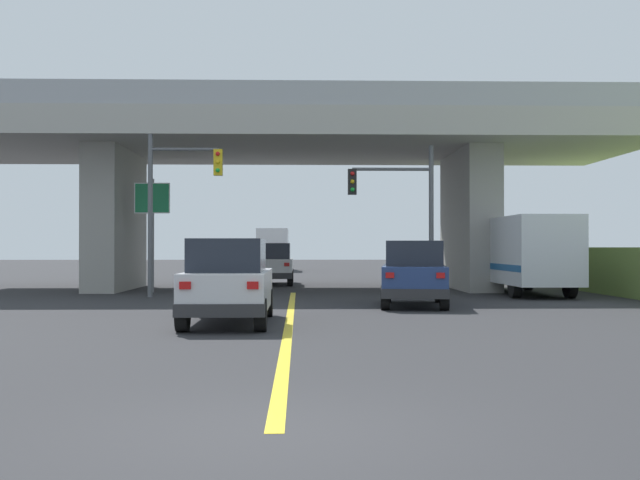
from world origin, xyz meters
The scene contains 11 objects.
ground centered at (0.00, 26.21, 0.00)m, with size 160.00×160.00×0.00m, color #2B2B2D.
overpass_bridge centered at (0.00, 26.21, 5.74)m, with size 29.50×10.69×7.97m.
lane_divider_stripe centered at (0.00, 11.79, 0.00)m, with size 0.20×23.59×0.01m, color yellow.
suv_lead centered at (-1.43, 10.92, 1.01)m, with size 1.93×4.84×2.02m.
suv_crossing centered at (3.78, 16.31, 1.01)m, with size 2.46×4.51×2.02m.
box_truck centered at (8.97, 22.18, 1.58)m, with size 2.33×7.55×2.97m.
sedan_oncoming centered at (-1.07, 30.53, 1.02)m, with size 2.02×4.85×2.02m.
traffic_signal_nearside centered at (4.15, 21.49, 3.51)m, with size 3.23×0.36×5.66m.
traffic_signal_farside centered at (-4.37, 20.96, 3.83)m, with size 2.73×0.36×6.06m.
highway_sign centered at (-5.70, 23.93, 3.33)m, with size 1.43×0.17×4.59m.
semi_truck_distant centered at (-1.80, 53.04, 1.69)m, with size 2.33×7.32×3.23m.
Camera 1 is at (0.25, -7.62, 1.82)m, focal length 43.70 mm.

